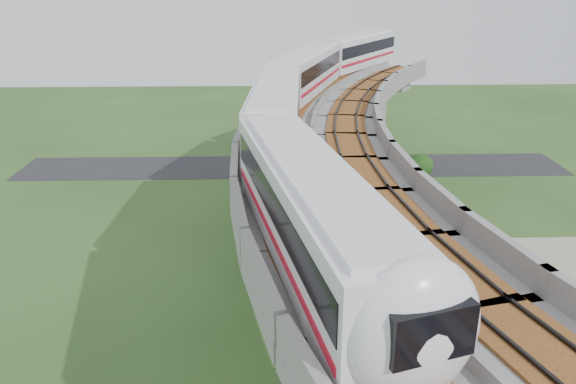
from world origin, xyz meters
The scene contains 14 objects.
ground centered at (0.00, 0.00, 0.00)m, with size 160.00×160.00×0.00m, color #2C461C.
dirt_lot centered at (14.00, -2.00, 0.02)m, with size 18.00×26.00×0.04m, color gray.
asphalt_road centered at (0.00, 30.00, 0.01)m, with size 60.00×8.00×0.03m, color #232326.
viaduct centered at (3.84, 0.00, 9.05)m, with size 19.58×73.98×11.40m.
metro_train centered at (1.21, 10.08, 12.31)m, with size 16.29×60.41×3.64m.
fence centered at (9.75, 0.00, 0.75)m, with size 3.87×38.73×1.50m.
tree_0 centered at (12.51, 23.75, 2.04)m, with size 2.78×2.78×3.22m.
tree_1 centered at (8.64, 16.06, 2.33)m, with size 2.21×2.21×3.28m.
tree_2 centered at (7.71, 10.88, 2.29)m, with size 2.81×2.81×3.49m.
tree_3 centered at (7.00, 5.28, 2.10)m, with size 3.16×3.16×3.44m.
tree_4 centered at (6.37, 0.94, 2.24)m, with size 2.27×2.27×3.21m.
tree_5 centered at (5.98, -2.05, 1.65)m, with size 2.26×2.26×2.61m.
car_red centered at (12.93, -1.52, 0.66)m, with size 1.32×3.79×1.25m, color #9F200E.
car_dark centered at (14.76, 4.91, 0.61)m, with size 1.58×3.90×1.13m, color black.
Camera 1 is at (-2.38, -29.50, 19.78)m, focal length 35.00 mm.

